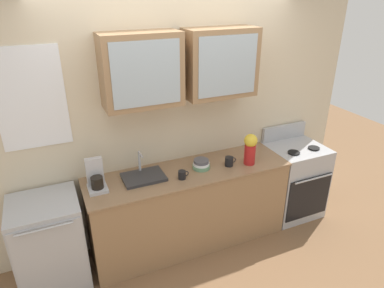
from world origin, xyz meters
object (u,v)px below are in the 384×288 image
vase (250,148)px  cup_near_bowls (229,161)px  sink_faucet (143,176)px  stove_range (293,180)px  cup_near_sink (182,175)px  dishwasher (50,243)px  bowl_stack (201,164)px  coffee_maker (96,178)px

vase → cup_near_bowls: (-0.21, 0.04, -0.13)m
sink_faucet → vase: (1.10, -0.16, 0.16)m
stove_range → cup_near_bowls: (-0.94, -0.06, 0.48)m
vase → cup_near_sink: vase is taller
stove_range → sink_faucet: bearing=178.6°
cup_near_bowls → dishwasher: bearing=178.1°
sink_faucet → dishwasher: bearing=-176.9°
bowl_stack → coffee_maker: coffee_maker is taller
dishwasher → cup_near_sink: bearing=-4.9°
stove_range → cup_near_sink: bearing=-175.6°
coffee_maker → cup_near_bowls: bearing=-4.7°
bowl_stack → coffee_maker: 1.04m
cup_near_sink → cup_near_bowls: cup_near_bowls is taller
stove_range → bowl_stack: stove_range is taller
cup_near_bowls → coffee_maker: bearing=175.3°
bowl_stack → cup_near_sink: (-0.26, -0.11, -0.00)m
vase → cup_near_sink: bearing=-179.7°
sink_faucet → coffee_maker: bearing=-179.9°
cup_near_sink → coffee_maker: (-0.78, 0.16, 0.07)m
stove_range → dishwasher: bearing=-179.9°
vase → dishwasher: vase is taller
coffee_maker → vase: bearing=-5.7°
stove_range → cup_near_sink: (-1.49, -0.11, 0.48)m
vase → cup_near_bowls: 0.26m
vase → cup_near_bowls: size_ratio=2.71×
cup_near_bowls → cup_near_sink: bearing=-174.9°
cup_near_bowls → dishwasher: size_ratio=0.14×
bowl_stack → vase: (0.50, -0.11, 0.14)m
stove_range → bowl_stack: size_ratio=5.96×
sink_faucet → cup_near_bowls: sink_faucet is taller
bowl_stack → vase: vase is taller
vase → cup_near_sink: size_ratio=3.07×
coffee_maker → sink_faucet: bearing=0.1°
stove_range → sink_faucet: 1.89m
bowl_stack → coffee_maker: bearing=177.4°
bowl_stack → stove_range: bearing=0.1°
sink_faucet → cup_near_sink: (0.34, -0.16, 0.02)m
cup_near_sink → dishwasher: cup_near_sink is taller
bowl_stack → vase: size_ratio=0.53×
stove_range → sink_faucet: sink_faucet is taller
dishwasher → coffee_maker: 0.73m
sink_faucet → cup_near_sink: bearing=-25.1°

